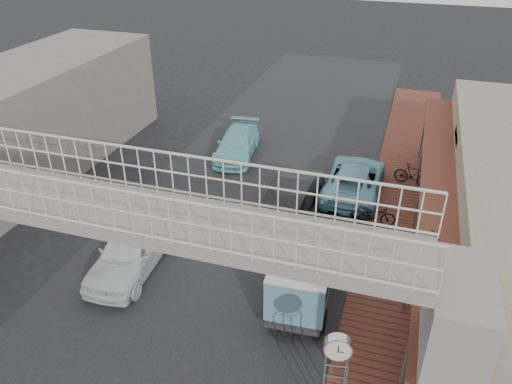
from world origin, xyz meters
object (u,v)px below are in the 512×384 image
Objects in this scene: angkot_curb at (354,179)px; angkot_far at (237,144)px; dark_sedan at (290,198)px; angkot_van at (304,267)px; white_hatchback at (131,249)px; street_clock at (338,351)px; motorcycle_far at (413,175)px; motorcycle_near at (373,214)px; arrow_sign at (439,249)px.

angkot_curb is 6.64m from angkot_far.
angkot_van is (1.69, -4.91, 0.51)m from dark_sedan.
angkot_far is at bearing 83.70° from white_hatchback.
angkot_van is at bearing 103.82° from street_clock.
angkot_far is 11.10m from angkot_van.
angkot_van reaches higher than dark_sedan.
motorcycle_far is at bearing 75.72° from street_clock.
white_hatchback reaches higher than angkot_curb.
dark_sedan is 3.41m from motorcycle_near.
angkot_far is 8.80m from motorcycle_far.
angkot_van is (-0.62, -7.43, 0.55)m from angkot_curb.
angkot_far is 1.09× the size of angkot_van.
angkot_van is (6.14, 0.32, 0.47)m from white_hatchback.
dark_sedan is at bearing 48.12° from angkot_curb.
white_hatchback reaches higher than dark_sedan.
angkot_van is at bearing 165.70° from arrow_sign.
arrow_sign is (9.60, -8.95, 1.81)m from angkot_far.
street_clock is (3.40, -9.14, 1.68)m from dark_sedan.
angkot_curb reaches higher than motorcycle_near.
dark_sedan is 0.89× the size of angkot_curb.
angkot_van reaches higher than motorcycle_near.
white_hatchback is at bearing -100.24° from angkot_far.
motorcycle_near is 4.13m from motorcycle_far.
dark_sedan is at bearing -56.62° from angkot_far.
angkot_far is 1.61× the size of street_clock.
arrow_sign reaches higher than angkot_van.
motorcycle_far is at bearing -149.74° from angkot_curb.
street_clock reaches higher than dark_sedan.
motorcycle_near is 9.35m from street_clock.
arrow_sign is at bearing 4.54° from angkot_van.
white_hatchback is 2.54× the size of motorcycle_near.
white_hatchback reaches higher than motorcycle_near.
motorcycle_far is (1.37, 3.90, 0.04)m from motorcycle_near.
angkot_curb is 11.83m from street_clock.
angkot_far is at bearing 100.15° from motorcycle_far.
dark_sedan is 5.22m from angkot_van.
angkot_van is at bearing 154.40° from motorcycle_near.
motorcycle_near is (1.10, -2.49, -0.13)m from angkot_curb.
motorcycle_far is at bearing 41.13° from white_hatchback.
dark_sedan is at bearing 119.68° from arrow_sign.
arrow_sign reaches higher than street_clock.
dark_sedan is at bearing 102.15° from street_clock.
angkot_curb is (2.30, 2.52, -0.04)m from dark_sedan.
arrow_sign is (3.91, 0.56, 1.21)m from angkot_van.
angkot_far is 2.64× the size of motorcycle_far.
angkot_curb is at bearing 134.22° from motorcycle_far.
angkot_van reaches higher than angkot_far.
angkot_van is (5.69, -9.51, 0.61)m from angkot_far.
arrow_sign is at bearing -31.51° from dark_sedan.
street_clock is at bearing -30.08° from white_hatchback.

